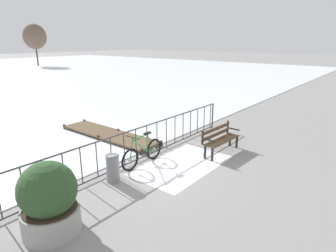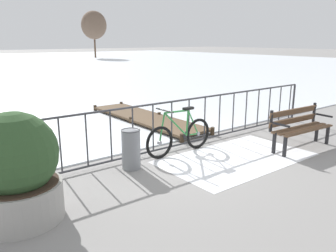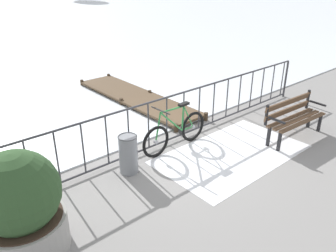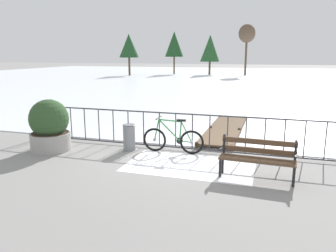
{
  "view_description": "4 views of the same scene",
  "coord_description": "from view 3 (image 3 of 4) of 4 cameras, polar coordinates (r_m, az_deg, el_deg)",
  "views": [
    {
      "loc": [
        -5.65,
        -5.74,
        3.55
      ],
      "look_at": [
        1.36,
        -0.14,
        0.86
      ],
      "focal_mm": 30.58,
      "sensor_mm": 36.0,
      "label": 1
    },
    {
      "loc": [
        -4.32,
        -5.43,
        2.3
      ],
      "look_at": [
        -0.04,
        0.08,
        0.52
      ],
      "focal_mm": 36.39,
      "sensor_mm": 36.0,
      "label": 2
    },
    {
      "loc": [
        -4.24,
        -4.9,
        3.42
      ],
      "look_at": [
        -0.11,
        -0.17,
        0.51
      ],
      "focal_mm": 36.58,
      "sensor_mm": 36.0,
      "label": 3
    },
    {
      "loc": [
        2.49,
        -8.7,
        2.66
      ],
      "look_at": [
        -0.26,
        0.11,
        0.66
      ],
      "focal_mm": 35.56,
      "sensor_mm": 36.0,
      "label": 4
    }
  ],
  "objects": [
    {
      "name": "ground_plane",
      "position": [
        7.32,
        -0.2,
        -2.94
      ],
      "size": [
        160.0,
        160.0,
        0.0
      ],
      "primitive_type": "plane",
      "color": "gray"
    },
    {
      "name": "snow_patch",
      "position": [
        7.05,
        10.59,
        -4.55
      ],
      "size": [
        3.07,
        1.79,
        0.01
      ],
      "primitive_type": "cube",
      "color": "white",
      "rests_on": "ground"
    },
    {
      "name": "railing_fence",
      "position": [
        7.08,
        -0.21,
        1.07
      ],
      "size": [
        9.06,
        0.06,
        1.07
      ],
      "color": "#38383D",
      "rests_on": "ground"
    },
    {
      "name": "bicycle_near_railing",
      "position": [
        6.98,
        1.24,
        -1.02
      ],
      "size": [
        1.71,
        0.52,
        0.97
      ],
      "color": "black",
      "rests_on": "ground"
    },
    {
      "name": "park_bench",
      "position": [
        7.89,
        20.15,
        1.68
      ],
      "size": [
        1.62,
        0.57,
        0.89
      ],
      "color": "brown",
      "rests_on": "ground"
    },
    {
      "name": "planter_with_shrub",
      "position": [
        4.8,
        -23.44,
        -12.15
      ],
      "size": [
        1.09,
        1.09,
        1.44
      ],
      "color": "#9E9B96",
      "rests_on": "ground"
    },
    {
      "name": "trash_bin",
      "position": [
        6.22,
        -6.63,
        -4.65
      ],
      "size": [
        0.35,
        0.35,
        0.73
      ],
      "color": "gray",
      "rests_on": "ground"
    },
    {
      "name": "wooden_dock",
      "position": [
        9.68,
        -5.35,
        4.84
      ],
      "size": [
        1.1,
        4.54,
        0.2
      ],
      "color": "brown",
      "rests_on": "ground"
    }
  ]
}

